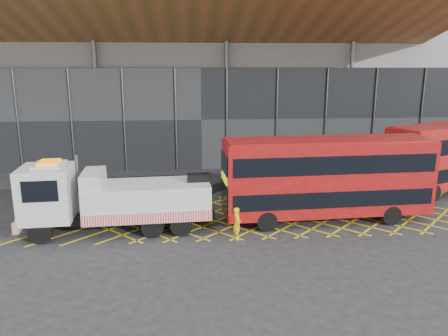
{
  "coord_description": "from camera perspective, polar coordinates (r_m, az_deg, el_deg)",
  "views": [
    {
      "loc": [
        1.01,
        -23.09,
        8.31
      ],
      "look_at": [
        3.0,
        1.5,
        2.4
      ],
      "focal_mm": 35.0,
      "sensor_mm": 36.0,
      "label": 1
    }
  ],
  "objects": [
    {
      "name": "recovery_truck",
      "position": [
        22.57,
        -14.6,
        -3.84
      ],
      "size": [
        10.99,
        3.16,
        3.82
      ],
      "rotation": [
        0.0,
        0.0,
        0.07
      ],
      "color": "black",
      "rests_on": "ground_plane"
    },
    {
      "name": "road_markings",
      "position": [
        24.96,
        6.27,
        -6.04
      ],
      "size": [
        27.96,
        7.16,
        0.01
      ],
      "color": "yellow",
      "rests_on": "ground_plane"
    },
    {
      "name": "worker",
      "position": [
        21.24,
        1.73,
        -7.24
      ],
      "size": [
        0.41,
        0.6,
        1.6
      ],
      "primitive_type": "imported",
      "rotation": [
        0.0,
        0.0,
        1.61
      ],
      "color": "yellow",
      "rests_on": "ground_plane"
    },
    {
      "name": "construction_building",
      "position": [
        41.5,
        -3.47,
        14.37
      ],
      "size": [
        55.0,
        23.97,
        18.0
      ],
      "color": "gray",
      "rests_on": "ground_plane"
    },
    {
      "name": "bus_towed",
      "position": [
        23.86,
        13.31,
        -0.99
      ],
      "size": [
        11.19,
        3.19,
        4.5
      ],
      "rotation": [
        0.0,
        0.0,
        0.05
      ],
      "color": "maroon",
      "rests_on": "ground_plane"
    },
    {
      "name": "ground_plane",
      "position": [
        24.56,
        -6.75,
        -6.4
      ],
      "size": [
        120.0,
        120.0,
        0.0
      ],
      "primitive_type": "plane",
      "color": "#232326"
    }
  ]
}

